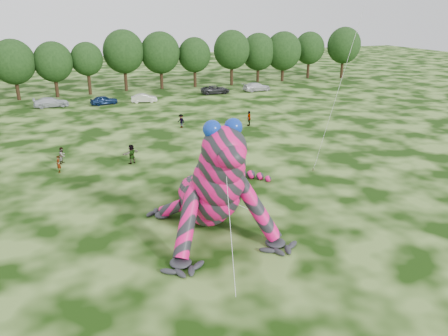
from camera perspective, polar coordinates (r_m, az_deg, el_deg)
ground at (r=25.05m, az=-5.61°, el=-13.80°), size 240.00×240.00×0.00m
inflatable_gecko at (r=29.31m, az=-2.94°, el=0.43°), size 13.77×16.32×8.12m
tree_7 at (r=77.53m, az=-25.70°, el=11.47°), size 6.68×6.01×9.48m
tree_8 at (r=77.62m, az=-21.29°, el=11.89°), size 6.14×5.53×8.94m
tree_9 at (r=78.26m, az=-17.36°, el=12.30°), size 5.27×4.74×8.68m
tree_10 at (r=80.14m, az=-12.90°, el=13.52°), size 7.09×6.38×10.50m
tree_11 at (r=81.07m, az=-8.27°, el=13.73°), size 7.01×6.31×10.07m
tree_12 at (r=82.40m, az=-3.86°, el=13.61°), size 5.99×5.39×8.97m
tree_13 at (r=84.25m, az=1.01°, el=14.19°), size 6.83×6.15×10.13m
tree_14 at (r=88.36m, az=4.50°, el=14.18°), size 6.82×6.14×9.40m
tree_15 at (r=89.85m, az=7.74°, el=14.24°), size 7.17×6.45×9.63m
tree_16 at (r=94.81m, az=11.04°, el=14.28°), size 6.26×5.63×9.37m
tree_17 at (r=96.24m, az=15.32°, el=14.32°), size 6.98×6.28×10.30m
car_3 at (r=70.41m, az=-21.65°, el=7.99°), size 5.01×2.14×1.44m
car_4 at (r=69.67m, az=-15.40°, el=8.55°), size 4.26×2.27×1.38m
car_5 at (r=69.97m, az=-10.39°, el=8.96°), size 4.16×2.09×1.31m
car_6 at (r=76.06m, az=-1.13°, el=10.20°), size 5.13×2.69×1.38m
car_7 at (r=78.72m, az=4.30°, el=10.52°), size 5.20×2.39×1.47m
spectator_1 at (r=44.15m, az=-20.37°, el=1.57°), size 0.91×0.97×1.59m
spectator_2 at (r=54.21m, az=-5.63°, el=6.14°), size 1.08×1.26×1.69m
spectator_0 at (r=41.80m, az=-20.81°, el=0.47°), size 0.40×0.59×1.56m
spectator_5 at (r=42.25m, az=-11.98°, el=1.81°), size 1.81×1.21×1.87m
spectator_3 at (r=54.97m, az=3.29°, el=6.50°), size 0.99×1.16×1.87m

